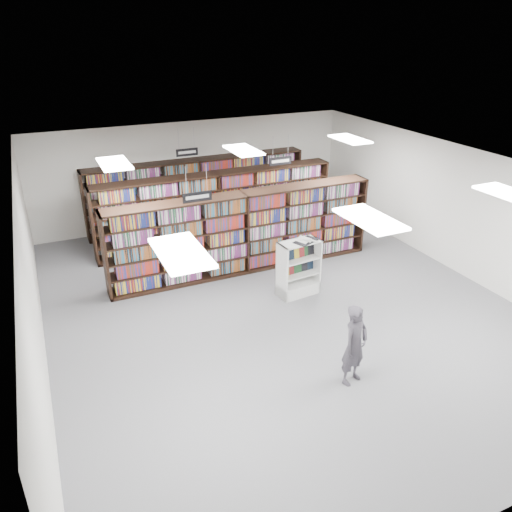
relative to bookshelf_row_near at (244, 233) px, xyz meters
name	(u,v)px	position (x,y,z in m)	size (l,w,h in m)	color
floor	(279,305)	(0.00, -2.00, -1.05)	(12.00, 12.00, 0.00)	#59585E
ceiling	(282,169)	(0.00, -2.00, 2.15)	(10.00, 12.00, 0.10)	white
wall_back	(195,172)	(0.00, 4.00, 0.55)	(10.00, 0.10, 3.20)	silver
wall_front	(510,427)	(0.00, -8.00, 0.55)	(10.00, 0.10, 3.20)	silver
wall_left	(31,287)	(-5.00, -2.00, 0.55)	(0.10, 12.00, 3.20)	silver
wall_right	(456,209)	(5.00, -2.00, 0.55)	(0.10, 12.00, 3.20)	silver
bookshelf_row_near	(244,233)	(0.00, 0.00, 0.00)	(7.00, 0.60, 2.10)	black
bookshelf_row_mid	(217,208)	(0.00, 2.00, 0.00)	(7.00, 0.60, 2.10)	black
bookshelf_row_far	(198,192)	(0.00, 3.70, 0.00)	(7.00, 0.60, 2.10)	black
aisle_sign_left	(197,196)	(-1.50, -1.00, 1.48)	(0.65, 0.02, 0.80)	#B2B2B7
aisle_sign_right	(280,160)	(1.50, 1.00, 1.48)	(0.65, 0.02, 0.80)	#B2B2B7
aisle_sign_center	(187,151)	(-0.50, 3.00, 1.48)	(0.65, 0.02, 0.80)	#B2B2B7
troffer_front_left	(181,252)	(-3.00, -5.00, 2.11)	(0.60, 1.20, 0.04)	white
troffer_front_center	(370,219)	(0.00, -5.00, 2.11)	(0.60, 1.20, 0.04)	white
troffer_front_right	(511,194)	(3.00, -5.00, 2.11)	(0.60, 1.20, 0.04)	white
troffer_back_left	(114,163)	(-3.00, 0.00, 2.11)	(0.60, 1.20, 0.04)	white
troffer_back_center	(243,150)	(0.00, 0.00, 2.11)	(0.60, 1.20, 0.04)	white
troffer_back_right	(350,139)	(3.00, 0.00, 2.11)	(0.60, 1.20, 0.04)	white
endcap_display	(297,275)	(0.65, -1.67, -0.58)	(1.02, 0.58, 1.36)	white
open_book	(306,240)	(0.79, -1.76, 0.34)	(0.67, 0.55, 0.13)	black
shopper	(355,345)	(0.01, -4.93, -0.28)	(0.56, 0.37, 1.54)	#44404A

